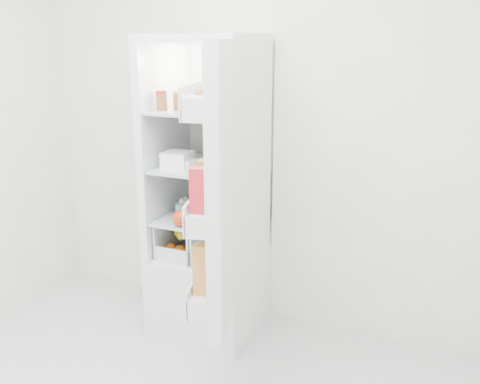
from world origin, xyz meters
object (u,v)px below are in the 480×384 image
at_px(mushroom_bowl, 189,209).
at_px(fridge_door, 221,192).
at_px(refrigerator, 212,226).
at_px(red_cabbage, 232,205).

xyz_separation_m(mushroom_bowl, fridge_door, (0.48, -0.54, 0.31)).
distance_m(refrigerator, mushroom_bowl, 0.18).
bearing_deg(refrigerator, red_cabbage, -13.95).
xyz_separation_m(refrigerator, mushroom_bowl, (-0.11, -0.09, 0.12)).
bearing_deg(mushroom_bowl, fridge_door, -48.27).
relative_size(red_cabbage, fridge_door, 0.13).
distance_m(mushroom_bowl, fridge_door, 0.79).
bearing_deg(fridge_door, red_cabbage, 6.37).
distance_m(refrigerator, red_cabbage, 0.23).
relative_size(refrigerator, red_cabbage, 10.73).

